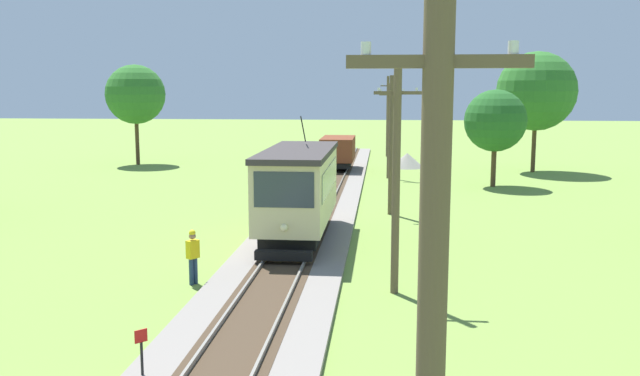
% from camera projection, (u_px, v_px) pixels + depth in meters
% --- Properties ---
extents(red_tram, '(2.60, 8.54, 4.79)m').
position_uv_depth(red_tram, '(299.00, 189.00, 26.74)').
color(red_tram, beige).
rests_on(red_tram, rail_right).
extents(freight_car, '(2.40, 5.20, 2.31)m').
position_uv_depth(freight_car, '(338.00, 151.00, 50.06)').
color(freight_car, brown).
rests_on(freight_car, rail_right).
extents(utility_pole_near_tram, '(1.40, 0.40, 6.92)m').
position_uv_depth(utility_pole_near_tram, '(396.00, 178.00, 19.71)').
color(utility_pole_near_tram, brown).
rests_on(utility_pole_near_tram, ground).
extents(utility_pole_mid, '(1.40, 0.46, 6.88)m').
position_uv_depth(utility_pole_mid, '(391.00, 144.00, 32.47)').
color(utility_pole_mid, brown).
rests_on(utility_pole_mid, ground).
extents(utility_pole_far, '(1.40, 0.46, 6.64)m').
position_uv_depth(utility_pole_far, '(389.00, 130.00, 46.25)').
color(utility_pole_far, brown).
rests_on(utility_pole_far, ground).
extents(utility_pole_distant, '(1.40, 0.39, 7.44)m').
position_uv_depth(utility_pole_distant, '(388.00, 116.00, 61.37)').
color(utility_pole_distant, brown).
rests_on(utility_pole_distant, ground).
extents(trackside_signal_marker, '(0.21, 0.21, 1.18)m').
position_uv_depth(trackside_signal_marker, '(142.00, 353.00, 13.97)').
color(trackside_signal_marker, black).
rests_on(trackside_signal_marker, ground).
extents(gravel_pile, '(2.79, 2.79, 1.18)m').
position_uv_depth(gravel_pile, '(407.00, 160.00, 52.92)').
color(gravel_pile, gray).
rests_on(gravel_pile, ground).
extents(track_worker, '(0.41, 0.45, 1.78)m').
position_uv_depth(track_worker, '(193.00, 254.00, 21.06)').
color(track_worker, navy).
rests_on(track_worker, ground).
extents(tree_left_near, '(3.95, 3.95, 6.21)m').
position_uv_depth(tree_left_near, '(495.00, 121.00, 42.04)').
color(tree_left_near, '#4C3823').
rests_on(tree_left_near, ground).
extents(tree_right_far, '(5.89, 5.89, 9.02)m').
position_uv_depth(tree_right_far, '(536.00, 91.00, 49.33)').
color(tree_right_far, '#4C3823').
rests_on(tree_right_far, ground).
extents(tree_horizon, '(4.87, 4.87, 8.24)m').
position_uv_depth(tree_horizon, '(135.00, 95.00, 54.45)').
color(tree_horizon, '#4C3823').
rests_on(tree_horizon, ground).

